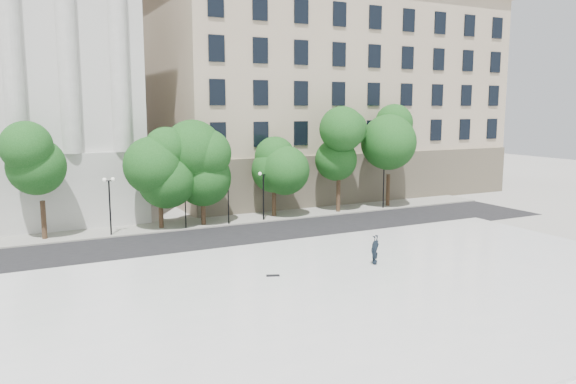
% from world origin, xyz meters
% --- Properties ---
extents(ground, '(160.00, 160.00, 0.00)m').
position_xyz_m(ground, '(0.00, 0.00, 0.00)').
color(ground, '#B1AFA7').
rests_on(ground, ground).
extents(plaza, '(44.00, 22.00, 0.45)m').
position_xyz_m(plaza, '(0.00, 3.00, 0.23)').
color(plaza, white).
rests_on(plaza, ground).
extents(street, '(60.00, 8.00, 0.02)m').
position_xyz_m(street, '(0.00, 18.00, 0.01)').
color(street, black).
rests_on(street, ground).
extents(far_sidewalk, '(60.00, 4.00, 0.12)m').
position_xyz_m(far_sidewalk, '(0.00, 24.00, 0.06)').
color(far_sidewalk, gray).
rests_on(far_sidewalk, ground).
extents(building_east, '(36.00, 26.15, 23.00)m').
position_xyz_m(building_east, '(20.00, 38.91, 11.14)').
color(building_east, '#B8A78D').
rests_on(building_east, ground).
extents(traffic_light_west, '(1.03, 1.91, 4.26)m').
position_xyz_m(traffic_light_west, '(-0.09, 22.30, 3.76)').
color(traffic_light_west, black).
rests_on(traffic_light_west, ground).
extents(traffic_light_east, '(0.44, 1.76, 4.20)m').
position_xyz_m(traffic_light_east, '(3.46, 22.30, 3.70)').
color(traffic_light_east, black).
rests_on(traffic_light_east, ground).
extents(person_lying, '(1.24, 1.81, 0.46)m').
position_xyz_m(person_lying, '(6.34, 6.32, 0.68)').
color(person_lying, black).
rests_on(person_lying, plaza).
extents(skateboard, '(0.73, 0.44, 0.07)m').
position_xyz_m(skateboard, '(0.11, 6.90, 0.49)').
color(skateboard, black).
rests_on(skateboard, plaza).
extents(street_trees, '(45.12, 5.00, 8.03)m').
position_xyz_m(street_trees, '(3.91, 23.38, 5.46)').
color(street_trees, '#382619').
rests_on(street_trees, ground).
extents(lamp_posts, '(38.65, 0.28, 4.39)m').
position_xyz_m(lamp_posts, '(0.29, 22.60, 2.90)').
color(lamp_posts, black).
rests_on(lamp_posts, ground).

